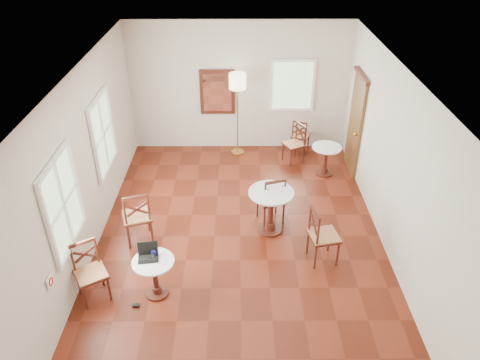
% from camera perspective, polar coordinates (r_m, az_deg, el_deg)
% --- Properties ---
extents(ground, '(7.00, 7.00, 0.00)m').
position_cam_1_polar(ground, '(8.24, 0.01, -7.03)').
color(ground, '#601F10').
rests_on(ground, ground).
extents(room_shell, '(5.02, 7.02, 3.01)m').
position_cam_1_polar(room_shell, '(7.45, -0.47, 5.71)').
color(room_shell, beige).
rests_on(room_shell, ground).
extents(cafe_table_near, '(0.62, 0.62, 0.66)m').
position_cam_1_polar(cafe_table_near, '(7.04, -10.63, -11.45)').
color(cafe_table_near, '#4C1E13').
rests_on(cafe_table_near, ground).
extents(cafe_table_mid, '(0.80, 0.80, 0.84)m').
position_cam_1_polar(cafe_table_mid, '(8.07, 3.86, -3.39)').
color(cafe_table_mid, '#4C1E13').
rests_on(cafe_table_mid, ground).
extents(cafe_table_back, '(0.63, 0.63, 0.67)m').
position_cam_1_polar(cafe_table_back, '(9.99, 10.68, 2.81)').
color(cafe_table_back, '#4C1E13').
rests_on(cafe_table_back, ground).
extents(chair_near_a, '(0.60, 0.60, 1.04)m').
position_cam_1_polar(chair_near_a, '(8.03, -12.73, -4.46)').
color(chair_near_a, '#4C1E13').
rests_on(chair_near_a, ground).
extents(chair_near_b, '(0.60, 0.60, 0.95)m').
position_cam_1_polar(chair_near_b, '(7.19, -18.22, -10.92)').
color(chair_near_b, '#4C1E13').
rests_on(chair_near_b, ground).
extents(chair_mid_a, '(0.57, 0.57, 0.99)m').
position_cam_1_polar(chair_mid_a, '(8.32, 3.94, -2.43)').
color(chair_mid_a, '#4C1E13').
rests_on(chair_mid_a, ground).
extents(chair_mid_b, '(0.55, 0.55, 1.02)m').
position_cam_1_polar(chair_mid_b, '(7.56, 10.27, -6.84)').
color(chair_mid_b, '#4C1E13').
rests_on(chair_mid_b, ground).
extents(chair_back_a, '(0.51, 0.51, 0.84)m').
position_cam_1_polar(chair_back_a, '(10.83, 7.57, 5.54)').
color(chair_back_a, '#4C1E13').
rests_on(chair_back_a, ground).
extents(chair_back_b, '(0.56, 0.56, 0.90)m').
position_cam_1_polar(chair_back_b, '(10.38, 6.85, 4.53)').
color(chair_back_b, '#4C1E13').
rests_on(chair_back_b, ground).
extents(floor_lamp, '(0.38, 0.38, 1.94)m').
position_cam_1_polar(floor_lamp, '(10.20, -0.31, 11.57)').
color(floor_lamp, '#BF8C3F').
rests_on(floor_lamp, ground).
extents(laptop, '(0.33, 0.29, 0.21)m').
position_cam_1_polar(laptop, '(6.92, -11.42, -9.06)').
color(laptop, black).
rests_on(laptop, cafe_table_near).
extents(mouse, '(0.11, 0.07, 0.04)m').
position_cam_1_polar(mouse, '(6.92, -10.96, -9.33)').
color(mouse, black).
rests_on(mouse, cafe_table_near).
extents(navy_mug, '(0.11, 0.07, 0.09)m').
position_cam_1_polar(navy_mug, '(6.92, -10.73, -9.04)').
color(navy_mug, '#101035').
rests_on(navy_mug, cafe_table_near).
extents(water_glass, '(0.06, 0.06, 0.10)m').
position_cam_1_polar(water_glass, '(6.84, -10.89, -9.59)').
color(water_glass, white).
rests_on(water_glass, cafe_table_near).
extents(power_adapter, '(0.10, 0.06, 0.04)m').
position_cam_1_polar(power_adapter, '(7.18, -12.90, -15.06)').
color(power_adapter, black).
rests_on(power_adapter, ground).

